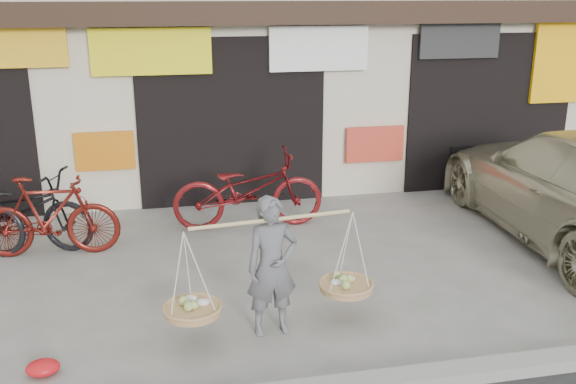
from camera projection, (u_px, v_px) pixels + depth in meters
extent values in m
plane|color=gray|center=(272.00, 295.00, 7.42)|extent=(70.00, 70.00, 0.00)
cube|color=black|center=(230.00, 13.00, 9.64)|extent=(14.00, 0.35, 0.35)
cube|color=black|center=(230.00, 120.00, 10.52)|extent=(3.00, 0.60, 2.70)
cube|color=black|center=(482.00, 110.00, 11.40)|extent=(3.00, 0.60, 2.70)
cube|color=yellow|center=(9.00, 47.00, 9.22)|extent=(1.60, 0.08, 0.60)
cube|color=yellow|center=(151.00, 51.00, 9.64)|extent=(1.80, 0.08, 0.70)
cube|color=white|center=(319.00, 49.00, 10.15)|extent=(1.60, 0.08, 0.70)
cube|color=#252525|center=(460.00, 40.00, 10.58)|extent=(1.40, 0.08, 0.60)
cube|color=#FFAF0A|center=(565.00, 62.00, 11.09)|extent=(1.20, 0.08, 1.40)
cube|color=orange|center=(105.00, 151.00, 9.93)|extent=(0.90, 0.08, 0.60)
cube|color=red|center=(375.00, 144.00, 10.82)|extent=(1.00, 0.08, 0.60)
imported|color=slate|center=(272.00, 267.00, 6.42)|extent=(0.57, 0.41, 1.46)
cylinder|color=#D2B775|center=(272.00, 220.00, 6.27)|extent=(1.64, 0.24, 0.04)
cylinder|color=tan|center=(193.00, 310.00, 6.27)|extent=(0.56, 0.56, 0.07)
ellipsoid|color=#A5BF66|center=(192.00, 305.00, 6.26)|extent=(0.39, 0.39, 0.10)
cylinder|color=tan|center=(346.00, 287.00, 6.77)|extent=(0.56, 0.56, 0.07)
ellipsoid|color=#A5BF66|center=(346.00, 282.00, 6.75)|extent=(0.39, 0.39, 0.10)
imported|color=#5E1510|center=(49.00, 216.00, 8.39)|extent=(1.84, 0.63, 1.09)
imported|color=#611012|center=(248.00, 190.00, 9.41)|extent=(2.22, 0.84, 1.16)
imported|color=black|center=(19.00, 210.00, 8.63)|extent=(2.22, 1.38, 1.10)
cube|color=black|center=(495.00, 158.00, 11.36)|extent=(1.70, 0.19, 0.45)
cube|color=silver|center=(493.00, 162.00, 11.46)|extent=(0.45, 0.04, 0.12)
ellipsoid|color=red|center=(43.00, 368.00, 5.87)|extent=(0.31, 0.25, 0.14)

